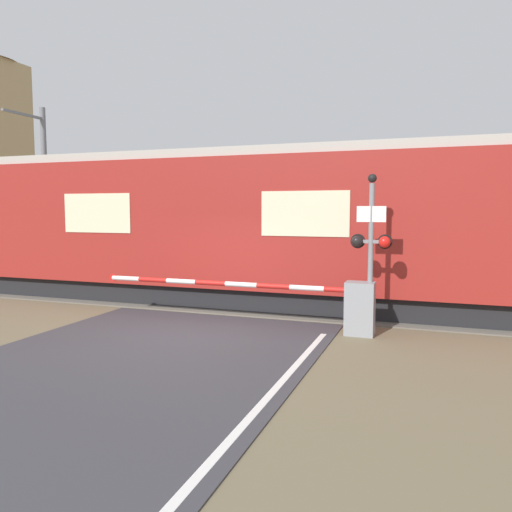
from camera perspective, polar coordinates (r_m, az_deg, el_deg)
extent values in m
plane|color=#6B6047|center=(10.64, -7.96, -8.98)|extent=(80.00, 80.00, 0.00)
cube|color=#666056|center=(13.96, -0.87, -5.43)|extent=(36.00, 3.20, 0.03)
cube|color=#595451|center=(13.29, -1.96, -5.70)|extent=(36.00, 0.08, 0.10)
cube|color=#595451|center=(14.61, 0.12, -4.69)|extent=(36.00, 0.08, 0.10)
cube|color=black|center=(13.37, 6.92, -4.71)|extent=(19.58, 2.34, 0.60)
cube|color=maroon|center=(13.17, 7.01, 3.78)|extent=(21.28, 2.75, 3.35)
cube|color=#ADA89E|center=(13.25, 7.10, 11.55)|extent=(20.85, 2.53, 0.24)
cube|color=beige|center=(11.82, 5.56, 4.84)|extent=(2.13, 0.02, 1.07)
cube|color=beige|center=(14.40, -17.74, 4.69)|extent=(2.13, 0.02, 1.07)
cube|color=gray|center=(10.68, 11.78, -5.91)|extent=(0.60, 0.44, 1.12)
cylinder|color=gray|center=(10.62, 11.82, -3.93)|extent=(0.16, 0.16, 0.18)
cylinder|color=red|center=(10.67, 9.79, -3.84)|extent=(0.76, 0.11, 0.11)
cylinder|color=white|center=(10.82, 5.82, -3.67)|extent=(0.76, 0.11, 0.11)
cylinder|color=red|center=(11.03, 1.98, -3.48)|extent=(0.76, 0.11, 0.11)
cylinder|color=white|center=(11.28, -1.71, -3.28)|extent=(0.76, 0.11, 0.11)
cylinder|color=red|center=(11.57, -5.22, -3.08)|extent=(0.76, 0.11, 0.11)
cylinder|color=white|center=(11.91, -8.55, -2.88)|extent=(0.76, 0.11, 0.11)
cylinder|color=red|center=(12.28, -11.68, -2.68)|extent=(0.76, 0.11, 0.11)
cylinder|color=white|center=(12.69, -14.62, -2.49)|extent=(0.76, 0.11, 0.11)
cylinder|color=red|center=(12.91, -16.02, -2.40)|extent=(0.20, 0.02, 0.20)
cylinder|color=gray|center=(10.63, 12.96, -0.42)|extent=(0.11, 0.11, 3.16)
cube|color=gray|center=(10.60, 13.01, 1.62)|extent=(0.68, 0.07, 0.07)
sphere|color=black|center=(10.59, 11.48, 1.64)|extent=(0.24, 0.24, 0.24)
sphere|color=red|center=(10.53, 14.48, 1.56)|extent=(0.24, 0.24, 0.24)
cylinder|color=black|center=(10.70, 11.56, 1.68)|extent=(0.30, 0.06, 0.30)
cylinder|color=black|center=(10.63, 14.53, 1.60)|extent=(0.30, 0.06, 0.30)
cube|color=white|center=(10.54, 13.05, 4.69)|extent=(0.59, 0.02, 0.33)
sphere|color=black|center=(10.60, 13.15, 8.65)|extent=(0.18, 0.18, 0.18)
cylinder|color=slate|center=(19.90, -22.91, 6.40)|extent=(0.20, 0.20, 6.29)
cube|color=slate|center=(19.51, -25.05, 14.46)|extent=(0.10, 1.80, 0.08)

